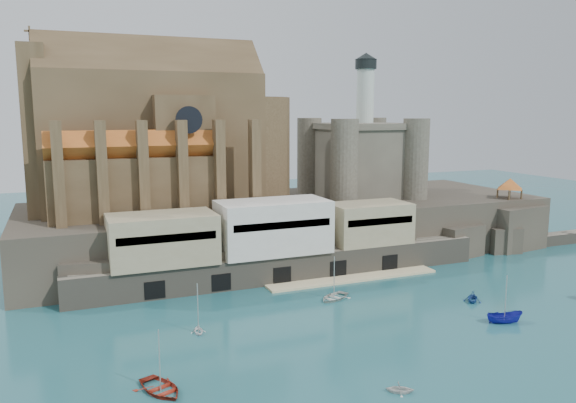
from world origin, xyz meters
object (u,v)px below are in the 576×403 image
at_px(castle_keep, 360,156).
at_px(boat_2, 504,323).
at_px(boat_0, 161,391).
at_px(church, 164,141).
at_px(pavilion, 510,185).
at_px(boat_1, 400,392).

bearing_deg(castle_keep, boat_2, -96.20).
bearing_deg(boat_0, castle_keep, 24.15).
bearing_deg(church, castle_keep, -1.11).
bearing_deg(pavilion, castle_keep, 149.82).
bearing_deg(boat_1, pavilion, -23.19).
bearing_deg(boat_2, boat_0, 108.14).
relative_size(castle_keep, boat_1, 10.65).
distance_m(pavilion, boat_2, 46.86).
bearing_deg(church, boat_0, -101.06).
bearing_deg(pavilion, church, 166.52).
distance_m(boat_0, boat_2, 44.80).
bearing_deg(boat_0, boat_1, -43.21).
xyz_separation_m(castle_keep, pavilion, (25.92, -15.08, -5.59)).
distance_m(boat_0, boat_1, 23.57).
distance_m(pavilion, boat_1, 70.44).
relative_size(pavilion, boat_2, 1.33).
xyz_separation_m(castle_keep, boat_0, (-49.96, -49.13, -18.31)).
xyz_separation_m(castle_keep, boat_2, (-5.19, -47.73, -18.31)).
xyz_separation_m(pavilion, boat_0, (-75.88, -34.06, -12.73)).
bearing_deg(castle_keep, boat_1, -115.85).
xyz_separation_m(church, castle_keep, (40.21, -0.78, -3.81)).
bearing_deg(pavilion, boat_1, -141.42).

